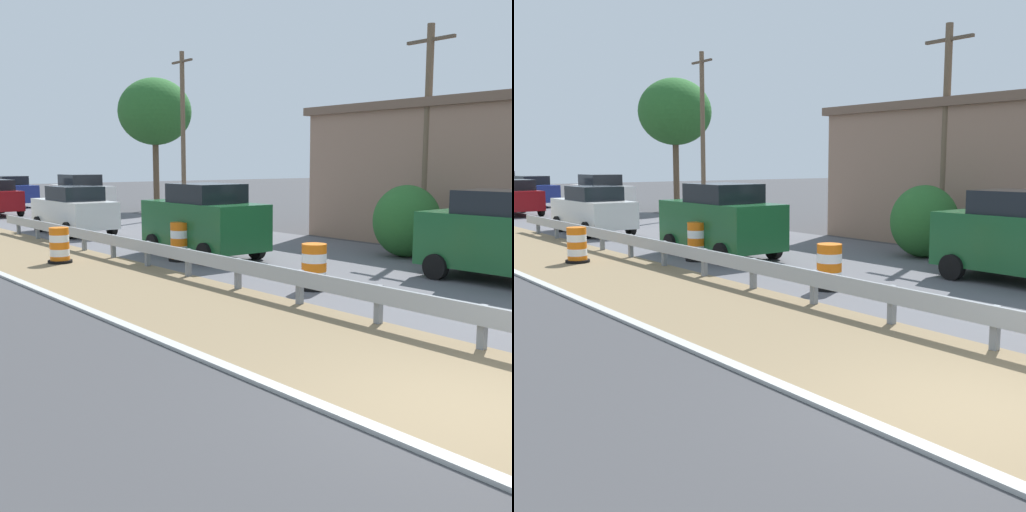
# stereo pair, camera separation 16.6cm
# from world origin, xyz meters

# --- Properties ---
(ground_plane) EXTENTS (160.00, 160.00, 0.00)m
(ground_plane) POSITION_xyz_m (0.00, 0.00, 0.00)
(ground_plane) COLOR #3D3D3F
(median_dirt_strip) EXTENTS (3.72, 120.00, 0.01)m
(median_dirt_strip) POSITION_xyz_m (0.66, 0.00, 0.00)
(median_dirt_strip) COLOR #7F6B4C
(median_dirt_strip) RESTS_ON ground
(curb_near_edge) EXTENTS (0.20, 120.00, 0.11)m
(curb_near_edge) POSITION_xyz_m (-1.30, 0.00, 0.00)
(curb_near_edge) COLOR #ADADA8
(curb_near_edge) RESTS_ON ground
(traffic_barrel_close) EXTENTS (0.71, 0.71, 1.04)m
(traffic_barrel_close) POSITION_xyz_m (3.62, 6.33, 0.47)
(traffic_barrel_close) COLOR orange
(traffic_barrel_close) RESTS_ON ground
(traffic_barrel_mid) EXTENTS (0.67, 0.67, 1.13)m
(traffic_barrel_mid) POSITION_xyz_m (3.56, 11.86, 0.51)
(traffic_barrel_mid) COLOR orange
(traffic_barrel_mid) RESTS_ON ground
(traffic_barrel_far) EXTENTS (0.69, 0.69, 1.02)m
(traffic_barrel_far) POSITION_xyz_m (0.68, 13.72, 0.46)
(traffic_barrel_far) COLOR orange
(traffic_barrel_far) RESTS_ON ground
(car_lead_near_lane) EXTENTS (2.10, 4.79, 1.91)m
(car_lead_near_lane) POSITION_xyz_m (4.14, 20.63, 0.96)
(car_lead_near_lane) COLOR silver
(car_lead_near_lane) RESTS_ON ground
(car_trailing_near_lane) EXTENTS (2.14, 4.12, 2.20)m
(car_trailing_near_lane) POSITION_xyz_m (7.75, 4.03, 1.10)
(car_trailing_near_lane) COLOR #195128
(car_trailing_near_lane) RESTS_ON ground
(car_lead_far_lane) EXTENTS (2.09, 4.34, 2.23)m
(car_lead_far_lane) POSITION_xyz_m (4.58, 12.09, 1.11)
(car_lead_far_lane) COLOR #195128
(car_lead_far_lane) RESTS_ON ground
(car_mid_far_lane) EXTENTS (2.24, 4.60, 1.97)m
(car_mid_far_lane) POSITION_xyz_m (7.56, 38.35, 0.99)
(car_mid_far_lane) COLOR navy
(car_mid_far_lane) RESTS_ON ground
(car_distant_b) EXTENTS (2.04, 4.63, 1.92)m
(car_distant_b) POSITION_xyz_m (4.48, 31.95, 0.96)
(car_distant_b) COLOR maroon
(car_distant_b) RESTS_ON ground
(car_distant_c) EXTENTS (2.08, 4.54, 2.22)m
(car_distant_c) POSITION_xyz_m (7.73, 27.92, 1.11)
(car_distant_c) COLOR silver
(car_distant_c) RESTS_ON ground
(roadside_shop_near) EXTENTS (7.89, 12.54, 4.94)m
(roadside_shop_near) POSITION_xyz_m (14.99, 8.36, 2.48)
(roadside_shop_near) COLOR #93705B
(roadside_shop_near) RESTS_ON ground
(utility_pole_near) EXTENTS (0.24, 1.80, 7.22)m
(utility_pole_near) POSITION_xyz_m (11.26, 8.98, 3.76)
(utility_pole_near) COLOR brown
(utility_pole_near) RESTS_ON ground
(utility_pole_mid) EXTENTS (0.24, 1.80, 8.47)m
(utility_pole_mid) POSITION_xyz_m (12.09, 24.84, 4.39)
(utility_pole_mid) COLOR brown
(utility_pole_mid) RESTS_ON ground
(bush_roadside) EXTENTS (2.04, 2.04, 2.18)m
(bush_roadside) POSITION_xyz_m (9.35, 8.21, 1.09)
(bush_roadside) COLOR #286028
(bush_roadside) RESTS_ON ground
(tree_roadside) EXTENTS (4.32, 4.32, 7.74)m
(tree_roadside) POSITION_xyz_m (13.31, 29.76, 5.77)
(tree_roadside) COLOR brown
(tree_roadside) RESTS_ON ground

